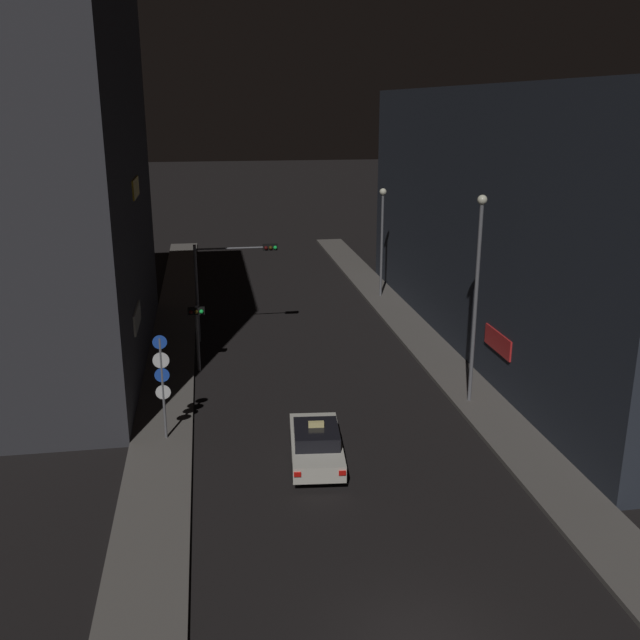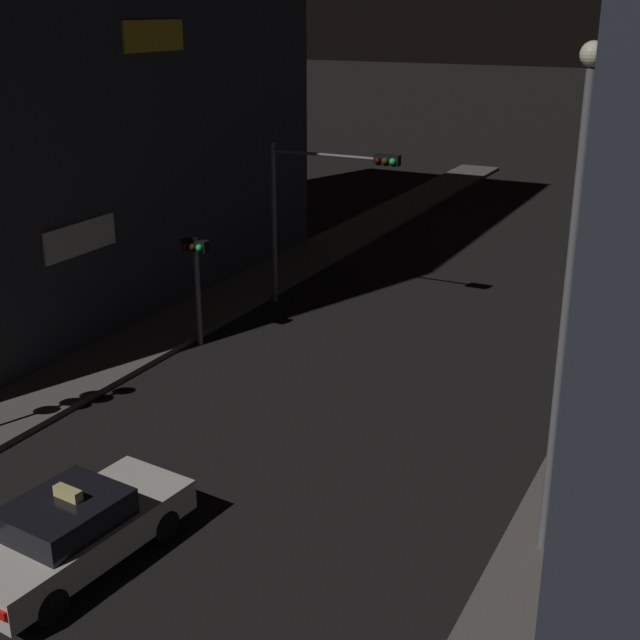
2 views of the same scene
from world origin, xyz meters
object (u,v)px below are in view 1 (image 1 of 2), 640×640
object	(u,v)px
traffic_light_overhead	(228,271)
street_lamp_near_block	(477,283)
taxi	(316,443)
traffic_light_left_kerb	(197,324)
sign_pole_left	(162,379)
street_lamp_far_block	(382,228)

from	to	relation	value
traffic_light_overhead	street_lamp_near_block	size ratio (longest dim) A/B	0.61
taxi	traffic_light_left_kerb	bearing A→B (deg)	112.96
traffic_light_left_kerb	sign_pole_left	size ratio (longest dim) A/B	0.79
traffic_light_overhead	street_lamp_far_block	world-z (taller)	street_lamp_far_block
taxi	traffic_light_left_kerb	xyz separation A→B (m)	(-4.23, 9.97, 1.66)
traffic_light_overhead	street_lamp_near_block	distance (m)	14.41
sign_pole_left	street_lamp_far_block	bearing A→B (deg)	55.61
sign_pole_left	street_lamp_near_block	size ratio (longest dim) A/B	0.47
taxi	street_lamp_near_block	xyz separation A→B (m)	(7.38, 4.13, 4.67)
street_lamp_near_block	street_lamp_far_block	distance (m)	17.71
taxi	traffic_light_overhead	world-z (taller)	traffic_light_overhead
traffic_light_overhead	street_lamp_far_block	distance (m)	12.66
street_lamp_far_block	taxi	bearing A→B (deg)	-109.56
taxi	street_lamp_near_block	world-z (taller)	street_lamp_near_block
traffic_light_overhead	street_lamp_far_block	size ratio (longest dim) A/B	0.76
traffic_light_overhead	street_lamp_near_block	bearing A→B (deg)	-46.26
street_lamp_near_block	taxi	bearing A→B (deg)	-150.77
traffic_light_overhead	street_lamp_near_block	world-z (taller)	street_lamp_near_block
taxi	traffic_light_overhead	xyz separation A→B (m)	(-2.53, 14.48, 3.17)
taxi	sign_pole_left	size ratio (longest dim) A/B	1.10
sign_pole_left	taxi	bearing A→B (deg)	-24.63
street_lamp_near_block	street_lamp_far_block	bearing A→B (deg)	88.79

